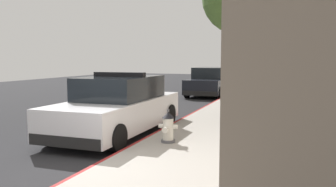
{
  "coord_description": "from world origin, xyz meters",
  "views": [
    {
      "loc": [
        3.31,
        -5.19,
        2.04
      ],
      "look_at": [
        -0.27,
        4.72,
        1.0
      ],
      "focal_mm": 37.68,
      "sensor_mm": 36.0,
      "label": 1
    }
  ],
  "objects": [
    {
      "name": "fire_hydrant",
      "position": [
        0.63,
        2.24,
        0.49
      ],
      "size": [
        0.44,
        0.4,
        0.76
      ],
      "color": "#4C4C51",
      "rests_on": "sidewalk_pavement"
    },
    {
      "name": "ground_plane",
      "position": [
        -4.65,
        10.0,
        -0.1
      ],
      "size": [
        32.77,
        60.0,
        0.2
      ],
      "primitive_type": "cube",
      "color": "#232326"
    },
    {
      "name": "sidewalk_pavement",
      "position": [
        1.35,
        10.0,
        0.07
      ],
      "size": [
        2.7,
        60.0,
        0.14
      ],
      "primitive_type": "cube",
      "color": "#9E9991",
      "rests_on": "ground"
    },
    {
      "name": "police_cruiser",
      "position": [
        -1.16,
        3.26,
        0.74
      ],
      "size": [
        1.94,
        4.84,
        1.68
      ],
      "color": "white",
      "rests_on": "ground"
    },
    {
      "name": "parked_car_silver_ahead",
      "position": [
        -1.12,
        14.14,
        0.74
      ],
      "size": [
        1.94,
        4.84,
        1.56
      ],
      "color": "black",
      "rests_on": "ground"
    },
    {
      "name": "curb_painted_edge",
      "position": [
        -0.04,
        10.0,
        0.07
      ],
      "size": [
        0.08,
        60.0,
        0.14
      ],
      "primitive_type": "cube",
      "color": "maroon",
      "rests_on": "ground"
    }
  ]
}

